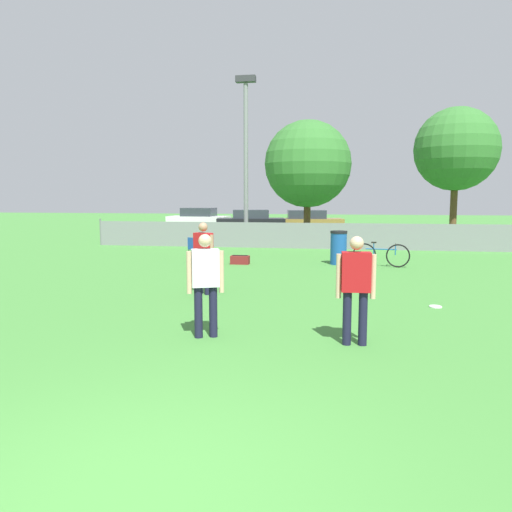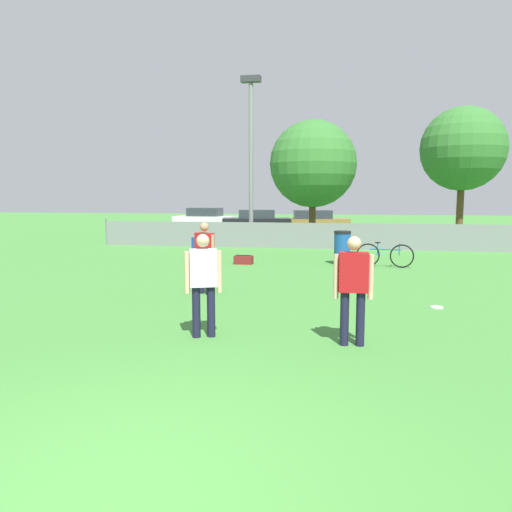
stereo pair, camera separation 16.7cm
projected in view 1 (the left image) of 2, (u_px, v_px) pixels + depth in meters
The scene contains 16 objects.
ground_plane at pixel (130, 496), 3.69m from camera, with size 120.00×120.00×0.00m, color #428438.
fence_backline at pixel (305, 236), 21.24m from camera, with size 18.72×0.07×1.21m.
light_pole at pixel (246, 145), 22.70m from camera, with size 0.90×0.36×7.59m.
tree_near_pole at pixel (308, 164), 23.20m from camera, with size 4.04×4.04×5.74m.
tree_far_right at pixel (456, 149), 23.12m from camera, with size 3.85×3.85×6.32m.
player_receiver_white at pixel (205, 278), 7.75m from camera, with size 0.55×0.36×1.63m.
player_thrower_red at pixel (356, 283), 7.34m from camera, with size 0.58×0.24×1.63m.
player_defender_red at pixel (203, 253), 11.23m from camera, with size 0.52×0.39×1.63m.
frisbee_disc at pixel (436, 307), 9.99m from camera, with size 0.25×0.25×0.03m.
folding_chair_sideline at pixel (195, 247), 16.82m from camera, with size 0.52×0.52×0.84m.
bicycle_sideline at pixel (381, 255), 15.72m from camera, with size 1.76×0.44×0.79m.
trash_bin at pixel (339, 248), 16.26m from camera, with size 0.55×0.55×1.10m.
gear_bag_sideline at pixel (240, 260), 16.39m from camera, with size 0.61×0.33×0.30m.
parked_car_white at pixel (199, 219), 33.08m from camera, with size 4.02×1.95×1.48m.
parked_car_dark at pixel (251, 222), 30.52m from camera, with size 4.39×2.55×1.42m.
parked_car_tan at pixel (306, 222), 30.64m from camera, with size 4.65×2.50×1.39m.
Camera 1 is at (1.50, -3.24, 2.20)m, focal length 35.00 mm.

